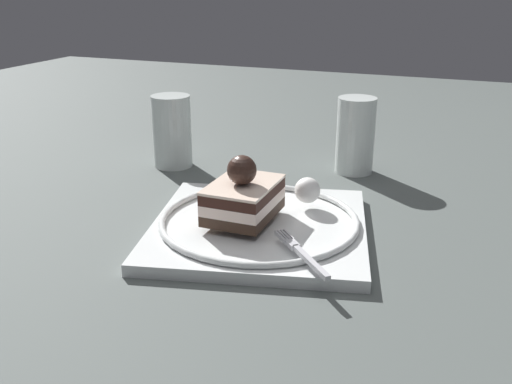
{
  "coord_description": "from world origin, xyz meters",
  "views": [
    {
      "loc": [
        0.54,
        0.22,
        0.28
      ],
      "look_at": [
        -0.02,
        -0.0,
        0.05
      ],
      "focal_mm": 40.53,
      "sensor_mm": 36.0,
      "label": 1
    }
  ],
  "objects": [
    {
      "name": "cake_slice",
      "position": [
        -0.02,
        -0.02,
        0.05
      ],
      "size": [
        0.1,
        0.07,
        0.07
      ],
      "color": "#39251A",
      "rests_on": "dessert_plate"
    },
    {
      "name": "drink_glass_near",
      "position": [
        -0.21,
        -0.22,
        0.05
      ],
      "size": [
        0.06,
        0.06,
        0.11
      ],
      "color": "white",
      "rests_on": "ground_plane"
    },
    {
      "name": "ground_plane",
      "position": [
        0.0,
        0.0,
        0.0
      ],
      "size": [
        2.4,
        2.4,
        0.0
      ],
      "primitive_type": "plane",
      "color": "#4F5654"
    },
    {
      "name": "whipped_cream_dollop",
      "position": [
        -0.09,
        0.04,
        0.04
      ],
      "size": [
        0.03,
        0.03,
        0.03
      ],
      "primitive_type": "ellipsoid",
      "color": "white",
      "rests_on": "dessert_plate"
    },
    {
      "name": "fork",
      "position": [
        0.05,
        0.07,
        0.02
      ],
      "size": [
        0.09,
        0.08,
        0.0
      ],
      "color": "silver",
      "rests_on": "dessert_plate"
    },
    {
      "name": "dessert_plate",
      "position": [
        -0.02,
        -0.0,
        0.01
      ],
      "size": [
        0.29,
        0.29,
        0.02
      ],
      "color": "white",
      "rests_on": "ground_plane"
    },
    {
      "name": "drink_glass_far",
      "position": [
        -0.29,
        0.05,
        0.05
      ],
      "size": [
        0.06,
        0.06,
        0.11
      ],
      "color": "white",
      "rests_on": "ground_plane"
    }
  ]
}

